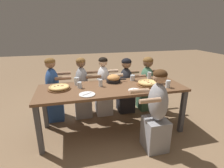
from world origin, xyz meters
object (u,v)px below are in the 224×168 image
(pizza_board_second, at_px, (148,83))
(diner_far_midright, at_px, (126,87))
(empty_plate_a, at_px, (134,90))
(diner_near_midright, at_px, (156,115))
(cocktail_glass_blue, at_px, (133,78))
(drinking_glass_c, at_px, (168,84))
(diner_far_left, at_px, (54,92))
(diner_far_midleft, at_px, (83,91))
(pizza_board_main, at_px, (59,88))
(drinking_glass_a, at_px, (149,76))
(drinking_glass_e, at_px, (160,80))
(skillet_bowl, at_px, (113,79))
(drinking_glass_b, at_px, (101,84))
(diner_far_right, at_px, (147,85))
(drinking_glass_f, at_px, (77,82))
(empty_plate_b, at_px, (87,94))
(diner_far_center, at_px, (104,89))
(drinking_glass_d, at_px, (80,85))

(pizza_board_second, height_order, diner_far_midright, diner_far_midright)
(empty_plate_a, relative_size, diner_near_midright, 0.16)
(cocktail_glass_blue, distance_m, diner_far_midright, 0.50)
(drinking_glass_c, distance_m, diner_far_left, 2.06)
(empty_plate_a, height_order, diner_far_midleft, diner_far_midleft)
(pizza_board_main, height_order, drinking_glass_a, drinking_glass_a)
(pizza_board_second, relative_size, diner_far_midleft, 0.31)
(pizza_board_main, bearing_deg, drinking_glass_e, -3.73)
(drinking_glass_e, relative_size, diner_near_midright, 0.12)
(cocktail_glass_blue, relative_size, drinking_glass_c, 1.07)
(cocktail_glass_blue, distance_m, diner_far_midleft, 1.01)
(skillet_bowl, bearing_deg, pizza_board_main, -170.75)
(pizza_board_main, bearing_deg, diner_far_midright, 22.91)
(skillet_bowl, xyz_separation_m, drinking_glass_b, (-0.26, -0.17, -0.01))
(diner_far_midright, relative_size, diner_far_right, 0.99)
(drinking_glass_b, height_order, diner_far_midright, diner_far_midright)
(skillet_bowl, distance_m, diner_far_midleft, 0.73)
(cocktail_glass_blue, relative_size, drinking_glass_f, 0.99)
(pizza_board_second, xyz_separation_m, diner_near_midright, (-0.12, -0.58, -0.28))
(diner_far_left, bearing_deg, drinking_glass_a, 78.75)
(pizza_board_second, height_order, drinking_glass_c, drinking_glass_c)
(drinking_glass_e, bearing_deg, empty_plate_b, -170.02)
(drinking_glass_a, xyz_separation_m, drinking_glass_b, (-0.97, -0.21, -0.01))
(diner_far_left, height_order, diner_far_midleft, diner_far_left)
(diner_far_right, distance_m, diner_far_center, 0.94)
(drinking_glass_c, xyz_separation_m, diner_far_midleft, (-1.30, 0.89, -0.31))
(drinking_glass_e, height_order, diner_far_left, diner_far_left)
(drinking_glass_d, distance_m, diner_far_center, 0.82)
(cocktail_glass_blue, bearing_deg, drinking_glass_e, -34.07)
(diner_near_midright, bearing_deg, drinking_glass_f, 49.74)
(cocktail_glass_blue, distance_m, drinking_glass_f, 1.00)
(skillet_bowl, relative_size, diner_near_midright, 0.30)
(drinking_glass_e, xyz_separation_m, diner_far_center, (-0.87, 0.66, -0.32))
(drinking_glass_d, relative_size, diner_far_left, 0.08)
(diner_far_right, height_order, diner_near_midright, diner_near_midright)
(diner_far_left, height_order, diner_far_center, diner_far_left)
(drinking_glass_d, bearing_deg, empty_plate_a, -21.94)
(diner_far_left, bearing_deg, drinking_glass_b, 54.75)
(skillet_bowl, bearing_deg, drinking_glass_b, -147.08)
(drinking_glass_d, xyz_separation_m, diner_far_midleft, (0.08, 0.56, -0.31))
(empty_plate_b, distance_m, diner_far_right, 1.64)
(drinking_glass_e, xyz_separation_m, diner_near_midright, (-0.37, -0.62, -0.30))
(drinking_glass_e, bearing_deg, diner_far_midleft, 153.00)
(diner_far_midleft, bearing_deg, diner_near_midright, 35.85)
(cocktail_glass_blue, relative_size, diner_near_midright, 0.11)
(drinking_glass_a, distance_m, diner_far_midleft, 1.32)
(drinking_glass_c, distance_m, drinking_glass_e, 0.23)
(skillet_bowl, xyz_separation_m, diner_far_left, (-1.06, 0.40, -0.30))
(pizza_board_main, bearing_deg, cocktail_glass_blue, 7.25)
(drinking_glass_a, distance_m, drinking_glass_d, 1.33)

